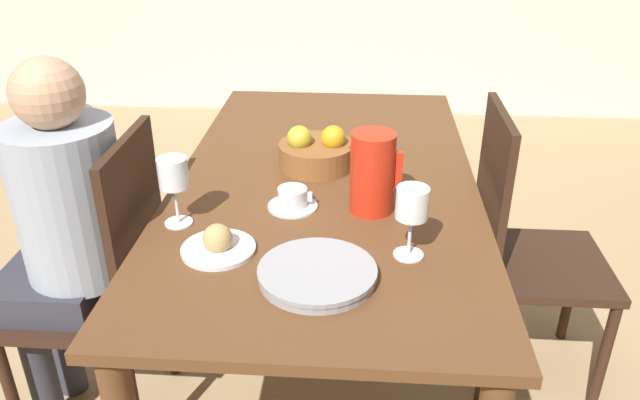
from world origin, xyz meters
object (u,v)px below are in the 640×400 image
(chair_opposite, at_px, (521,246))
(person_seated, at_px, (63,224))
(serving_tray, at_px, (317,274))
(red_pitcher, at_px, (372,172))
(chair_person_side, at_px, (106,282))
(fruit_bowl, at_px, (316,152))
(wine_glass_juice, at_px, (173,177))
(wine_glass_water, at_px, (412,206))
(teacup_near_person, at_px, (293,199))
(bread_plate, at_px, (218,244))

(chair_opposite, relative_size, person_seated, 0.82)
(chair_opposite, height_order, serving_tray, chair_opposite)
(chair_opposite, xyz_separation_m, red_pitcher, (-0.50, -0.24, 0.36))
(chair_person_side, height_order, fruit_bowl, chair_person_side)
(wine_glass_juice, bearing_deg, fruit_bowl, 49.45)
(red_pitcher, bearing_deg, chair_opposite, 25.39)
(wine_glass_water, xyz_separation_m, teacup_near_person, (-0.31, 0.23, -0.11))
(red_pitcher, distance_m, fruit_bowl, 0.34)
(chair_person_side, bearing_deg, teacup_near_person, -84.51)
(chair_person_side, distance_m, teacup_near_person, 0.63)
(bread_plate, height_order, fruit_bowl, fruit_bowl)
(person_seated, xyz_separation_m, wine_glass_juice, (0.36, -0.06, 0.19))
(red_pitcher, bearing_deg, bread_plate, -146.83)
(serving_tray, xyz_separation_m, fruit_bowl, (-0.05, 0.63, 0.03))
(chair_person_side, bearing_deg, wine_glass_juice, -102.76)
(bread_plate, bearing_deg, red_pitcher, 33.17)
(chair_opposite, xyz_separation_m, person_seated, (-1.38, -0.29, 0.20))
(person_seated, bearing_deg, red_pitcher, -86.30)
(teacup_near_person, height_order, fruit_bowl, fruit_bowl)
(person_seated, height_order, serving_tray, person_seated)
(red_pitcher, bearing_deg, wine_glass_water, -68.54)
(wine_glass_water, distance_m, teacup_near_person, 0.40)
(chair_person_side, distance_m, fruit_bowl, 0.76)
(chair_opposite, bearing_deg, bread_plate, -61.12)
(person_seated, relative_size, teacup_near_person, 8.44)
(wine_glass_juice, bearing_deg, chair_person_side, 167.24)
(bread_plate, bearing_deg, teacup_near_person, 56.93)
(chair_opposite, distance_m, fruit_bowl, 0.74)
(teacup_near_person, height_order, bread_plate, bread_plate)
(chair_person_side, xyz_separation_m, wine_glass_water, (0.87, -0.18, 0.38))
(red_pitcher, relative_size, fruit_bowl, 0.95)
(person_seated, bearing_deg, chair_opposite, -77.91)
(red_pitcher, xyz_separation_m, wine_glass_juice, (-0.52, -0.12, 0.02))
(chair_person_side, relative_size, person_seated, 0.82)
(chair_opposite, bearing_deg, fruit_bowl, -93.61)
(serving_tray, height_order, fruit_bowl, fruit_bowl)
(wine_glass_juice, bearing_deg, teacup_near_person, 21.06)
(person_seated, height_order, bread_plate, person_seated)
(chair_opposite, height_order, fruit_bowl, chair_opposite)
(fruit_bowl, bearing_deg, person_seated, -154.22)
(red_pitcher, relative_size, bread_plate, 1.22)
(wine_glass_juice, xyz_separation_m, bread_plate, (0.14, -0.13, -0.12))
(wine_glass_water, relative_size, fruit_bowl, 0.77)
(teacup_near_person, bearing_deg, person_seated, -175.36)
(fruit_bowl, bearing_deg, chair_opposite, -3.61)
(chair_person_side, xyz_separation_m, red_pitcher, (0.78, 0.06, 0.36))
(fruit_bowl, bearing_deg, bread_plate, -111.09)
(chair_person_side, relative_size, wine_glass_water, 5.24)
(chair_person_side, xyz_separation_m, bread_plate, (0.40, -0.19, 0.27))
(person_seated, relative_size, serving_tray, 4.28)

